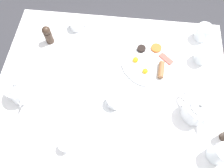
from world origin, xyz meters
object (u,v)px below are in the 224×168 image
(water_glass_short, at_px, (203,55))
(spoon_for_tea, at_px, (106,36))
(salt_grinder, at_px, (48,34))
(fork_by_plate, at_px, (58,61))
(teacup_with_saucer_right, at_px, (77,25))
(creamer_jug, at_px, (66,146))
(fork_spare, at_px, (93,67))
(water_glass_tall, at_px, (220,154))
(teapot_near, at_px, (20,90))
(breakfast_plate, at_px, (150,61))
(wine_glass_spare, at_px, (203,32))
(teacup_with_saucer_left, at_px, (115,101))
(teapot_far, at_px, (197,110))
(knife_by_plate, at_px, (144,135))

(water_glass_short, height_order, spoon_for_tea, water_glass_short)
(salt_grinder, distance_m, fork_by_plate, 0.16)
(teacup_with_saucer_right, distance_m, creamer_jug, 0.67)
(salt_grinder, distance_m, fork_spare, 0.31)
(salt_grinder, bearing_deg, water_glass_tall, -121.57)
(teapot_near, bearing_deg, breakfast_plate, 91.03)
(fork_by_plate, bearing_deg, water_glass_short, -82.97)
(water_glass_short, height_order, fork_by_plate, water_glass_short)
(wine_glass_spare, bearing_deg, water_glass_short, 176.38)
(teacup_with_saucer_left, xyz_separation_m, fork_by_plate, (0.21, 0.33, -0.02))
(spoon_for_tea, distance_m, fork_spare, 0.22)
(teapot_far, relative_size, spoon_for_tea, 1.45)
(teapot_near, height_order, water_glass_tall, teapot_near)
(teapot_far, height_order, knife_by_plate, teapot_far)
(teapot_near, distance_m, wine_glass_spare, 1.01)
(wine_glass_spare, xyz_separation_m, creamer_jug, (-0.68, 0.64, -0.02))
(teapot_near, distance_m, salt_grinder, 0.34)
(teapot_near, bearing_deg, salt_grinder, 148.76)
(teacup_with_saucer_left, xyz_separation_m, wine_glass_spare, (0.45, -0.44, 0.02))
(water_glass_tall, distance_m, salt_grinder, 1.01)
(teacup_with_saucer_right, bearing_deg, fork_spare, -152.59)
(water_glass_tall, bearing_deg, teapot_near, 77.86)
(water_glass_tall, height_order, knife_by_plate, water_glass_tall)
(water_glass_tall, xyz_separation_m, fork_by_plate, (0.40, 0.79, -0.05))
(salt_grinder, bearing_deg, teacup_with_saucer_right, -51.66)
(wine_glass_spare, bearing_deg, salt_grinder, 98.02)
(teacup_with_saucer_right, distance_m, fork_spare, 0.28)
(teapot_near, relative_size, teacup_with_saucer_right, 1.47)
(breakfast_plate, xyz_separation_m, spoon_for_tea, (0.15, 0.25, -0.01))
(teapot_far, relative_size, water_glass_short, 2.19)
(breakfast_plate, distance_m, teacup_with_saucer_right, 0.47)
(teapot_far, relative_size, fork_spare, 1.08)
(breakfast_plate, bearing_deg, salt_grinder, 82.40)
(teapot_near, relative_size, water_glass_short, 2.27)
(creamer_jug, bearing_deg, teacup_with_saucer_right, 5.93)
(breakfast_plate, xyz_separation_m, wine_glass_spare, (0.19, -0.28, 0.03))
(creamer_jug, bearing_deg, teacup_with_saucer_left, -39.99)
(breakfast_plate, relative_size, salt_grinder, 2.75)
(teapot_far, relative_size, water_glass_tall, 1.75)
(teapot_near, height_order, water_glass_short, teapot_near)
(teacup_with_saucer_left, relative_size, teacup_with_saucer_right, 1.00)
(breakfast_plate, xyz_separation_m, salt_grinder, (0.08, 0.56, 0.05))
(water_glass_short, xyz_separation_m, spoon_for_tea, (0.10, 0.52, -0.04))
(teacup_with_saucer_right, relative_size, water_glass_short, 1.55)
(spoon_for_tea, height_order, fork_spare, same)
(breakfast_plate, height_order, fork_by_plate, breakfast_plate)
(teapot_far, height_order, wine_glass_spare, teapot_far)
(fork_spare, bearing_deg, wine_glass_spare, -65.55)
(teapot_near, bearing_deg, teacup_with_saucer_left, 68.44)
(water_glass_short, distance_m, fork_spare, 0.58)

